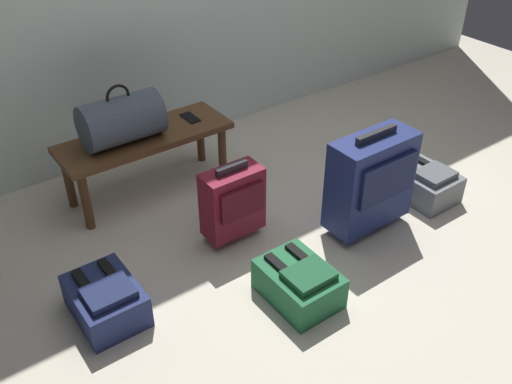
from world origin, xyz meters
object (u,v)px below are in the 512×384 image
(backpack_grey, at_px, (424,183))
(bench, at_px, (145,143))
(suitcase_upright_navy, at_px, (371,180))
(backpack_navy, at_px, (106,300))
(suitcase_small_burgundy, at_px, (233,201))
(cell_phone, at_px, (190,118))
(backpack_green, at_px, (299,283))
(duffel_bag_slate, at_px, (121,120))

(backpack_grey, bearing_deg, bench, 141.99)
(suitcase_upright_navy, relative_size, backpack_navy, 1.58)
(suitcase_small_burgundy, bearing_deg, cell_phone, 76.96)
(suitcase_upright_navy, bearing_deg, backpack_green, -162.35)
(duffel_bag_slate, relative_size, backpack_navy, 1.16)
(cell_phone, height_order, suitcase_upright_navy, suitcase_upright_navy)
(backpack_navy, bearing_deg, suitcase_small_burgundy, 9.41)
(cell_phone, relative_size, suitcase_upright_navy, 0.24)
(duffel_bag_slate, xyz_separation_m, suitcase_upright_navy, (0.92, -1.02, -0.21))
(suitcase_small_burgundy, height_order, backpack_grey, suitcase_small_burgundy)
(suitcase_upright_navy, xyz_separation_m, backpack_grey, (0.49, 0.01, -0.21))
(backpack_navy, bearing_deg, backpack_grey, -6.18)
(cell_phone, bearing_deg, suitcase_upright_navy, -64.99)
(suitcase_upright_navy, bearing_deg, bench, 128.13)
(suitcase_small_burgundy, distance_m, backpack_navy, 0.81)
(backpack_navy, xyz_separation_m, backpack_green, (0.78, -0.43, 0.00))
(duffel_bag_slate, distance_m, backpack_navy, 1.04)
(suitcase_upright_navy, bearing_deg, cell_phone, 115.01)
(bench, bearing_deg, suitcase_small_burgundy, -76.87)
(backpack_green, relative_size, backpack_grey, 1.00)
(backpack_green, bearing_deg, suitcase_upright_navy, 17.65)
(suitcase_upright_navy, height_order, backpack_green, suitcase_upright_navy)
(bench, xyz_separation_m, cell_phone, (0.32, 0.02, 0.06))
(backpack_green, height_order, backpack_grey, same)
(suitcase_upright_navy, relative_size, suitcase_small_burgundy, 1.30)
(suitcase_upright_navy, distance_m, backpack_grey, 0.53)
(cell_phone, distance_m, backpack_green, 1.29)
(backpack_grey, bearing_deg, suitcase_upright_navy, -178.49)
(suitcase_upright_navy, height_order, suitcase_small_burgundy, suitcase_upright_navy)
(bench, height_order, suitcase_small_burgundy, suitcase_small_burgundy)
(bench, relative_size, suitcase_small_burgundy, 2.17)
(suitcase_small_burgundy, bearing_deg, suitcase_upright_navy, -28.58)
(cell_phone, relative_size, backpack_navy, 0.38)
(cell_phone, distance_m, backpack_grey, 1.45)
(suitcase_small_burgundy, xyz_separation_m, backpack_green, (-0.01, -0.56, -0.15))
(suitcase_upright_navy, bearing_deg, suitcase_small_burgundy, 151.42)
(bench, height_order, backpack_navy, bench)
(cell_phone, bearing_deg, backpack_navy, -139.11)
(suitcase_upright_navy, relative_size, backpack_green, 1.58)
(duffel_bag_slate, xyz_separation_m, suitcase_small_burgundy, (0.28, -0.67, -0.28))
(duffel_bag_slate, xyz_separation_m, cell_phone, (0.44, 0.02, -0.13))
(bench, height_order, backpack_green, bench)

